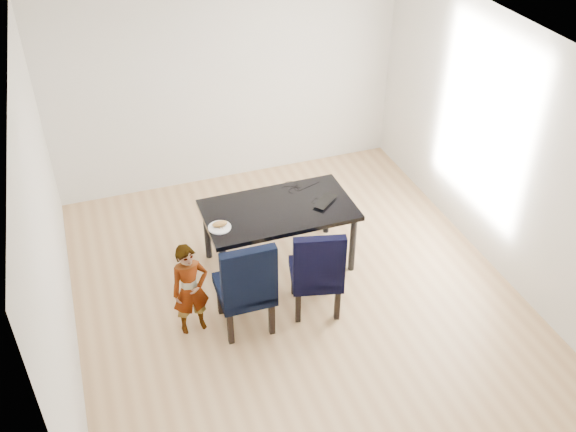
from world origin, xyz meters
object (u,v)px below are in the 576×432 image
object	(u,v)px
child	(190,290)
laptop	(321,200)
chair_left	(244,281)
plate	(220,227)
dining_table	(279,236)
chair_right	(316,267)

from	to	relation	value
child	laptop	bearing A→B (deg)	16.24
chair_left	plate	size ratio (longest dim) A/B	4.62
chair_left	plate	xyz separation A→B (m)	(-0.06, 0.65, 0.21)
chair_left	child	xyz separation A→B (m)	(-0.51, 0.10, -0.04)
dining_table	chair_left	xyz separation A→B (m)	(-0.62, -0.78, 0.17)
chair_right	laptop	size ratio (longest dim) A/B	3.17
chair_right	plate	size ratio (longest dim) A/B	4.40
dining_table	chair_right	xyz separation A→B (m)	(0.12, -0.78, 0.14)
chair_left	plate	world-z (taller)	chair_left
child	laptop	size ratio (longest dim) A/B	3.08
chair_left	child	size ratio (longest dim) A/B	1.08
chair_left	laptop	size ratio (longest dim) A/B	3.33
dining_table	chair_right	world-z (taller)	chair_right
chair_left	chair_right	world-z (taller)	chair_left
dining_table	chair_left	distance (m)	1.01
chair_left	chair_right	bearing A→B (deg)	1.28
chair_right	child	distance (m)	1.25
dining_table	chair_left	world-z (taller)	chair_left
chair_left	chair_right	distance (m)	0.74
dining_table	laptop	distance (m)	0.62
dining_table	child	xyz separation A→B (m)	(-1.13, -0.68, 0.13)
dining_table	plate	bearing A→B (deg)	-169.01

